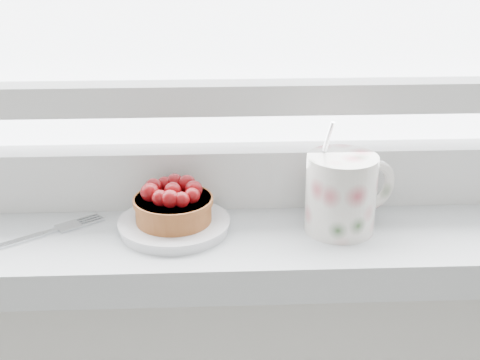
{
  "coord_description": "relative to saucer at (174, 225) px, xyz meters",
  "views": [
    {
      "loc": [
        -0.02,
        1.23,
        1.28
      ],
      "look_at": [
        0.01,
        1.88,
        1.0
      ],
      "focal_mm": 50.0,
      "sensor_mm": 36.0,
      "label": 1
    }
  ],
  "objects": [
    {
      "name": "fork",
      "position": [
        -0.15,
        -0.01,
        -0.0
      ],
      "size": [
        0.15,
        0.11,
        0.0
      ],
      "color": "silver",
      "rests_on": "windowsill"
    },
    {
      "name": "raspberry_tart",
      "position": [
        -0.0,
        0.0,
        0.03
      ],
      "size": [
        0.09,
        0.09,
        0.05
      ],
      "color": "brown",
      "rests_on": "saucer"
    },
    {
      "name": "floral_mug",
      "position": [
        0.19,
        -0.01,
        0.04
      ],
      "size": [
        0.12,
        0.1,
        0.12
      ],
      "color": "silver",
      "rests_on": "windowsill"
    },
    {
      "name": "saucer",
      "position": [
        0.0,
        0.0,
        0.0
      ],
      "size": [
        0.12,
        0.12,
        0.01
      ],
      "primitive_type": "cylinder",
      "color": "silver",
      "rests_on": "windowsill"
    }
  ]
}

